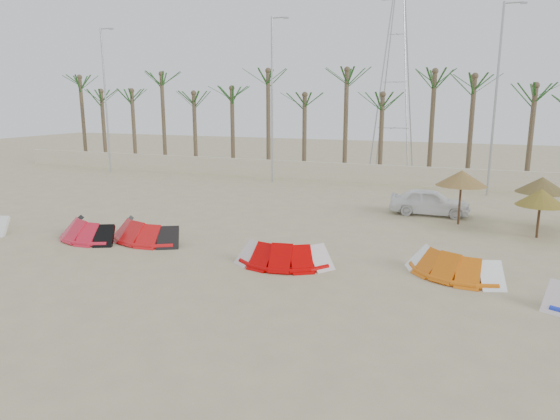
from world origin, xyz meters
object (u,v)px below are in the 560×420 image
at_px(kite_red_right, 287,252).
at_px(car, 430,202).
at_px(parasol_mid, 541,197).
at_px(kite_red_left, 92,228).
at_px(kite_red_mid, 149,229).
at_px(parasol_left, 462,178).
at_px(parasol_right, 542,185).
at_px(kite_orange, 453,262).

relative_size(kite_red_right, car, 0.89).
bearing_deg(parasol_mid, car, 147.98).
distance_m(kite_red_left, kite_red_right, 8.71).
distance_m(kite_red_mid, kite_red_right, 6.46).
height_order(kite_red_left, parasol_left, parasol_left).
bearing_deg(kite_red_left, car, 37.09).
relative_size(parasol_left, parasol_right, 1.10).
relative_size(kite_orange, parasol_mid, 1.77).
distance_m(kite_red_right, parasol_right, 12.62).
distance_m(parasol_left, car, 2.62).
bearing_deg(parasol_right, kite_orange, -112.22).
relative_size(kite_red_mid, kite_orange, 1.08).
relative_size(kite_red_right, kite_orange, 0.94).
bearing_deg(kite_red_left, kite_orange, 2.80).
height_order(kite_red_right, kite_orange, same).
bearing_deg(kite_red_right, kite_red_mid, 171.63).
distance_m(kite_red_mid, parasol_left, 13.94).
bearing_deg(kite_red_right, car, 68.03).
xyz_separation_m(kite_red_right, parasol_left, (5.39, 8.19, 1.73)).
distance_m(parasol_left, parasol_right, 3.46).
bearing_deg(kite_orange, parasol_right, 67.78).
bearing_deg(kite_orange, car, 99.68).
height_order(kite_red_mid, parasol_right, parasol_right).
bearing_deg(parasol_right, kite_red_right, -134.32).
bearing_deg(parasol_left, kite_red_right, -123.35).
bearing_deg(car, kite_red_mid, 129.08).
xyz_separation_m(kite_red_left, parasol_left, (14.10, 7.97, 1.73)).
distance_m(kite_red_left, parasol_right, 19.58).
height_order(kite_red_mid, kite_red_right, same).
bearing_deg(parasol_mid, parasol_left, 158.09).
distance_m(kite_red_left, parasol_left, 16.28).
distance_m(kite_red_left, kite_red_mid, 2.42).
distance_m(kite_red_right, kite_orange, 5.54).
bearing_deg(kite_red_right, parasol_left, 56.65).
distance_m(kite_orange, parasol_mid, 6.87).
relative_size(kite_red_left, car, 0.93).
bearing_deg(car, kite_red_right, 156.54).
xyz_separation_m(kite_red_mid, kite_orange, (11.86, -0.02, -0.00)).
bearing_deg(kite_red_right, kite_orange, 9.53).
distance_m(parasol_left, parasol_mid, 3.40).
bearing_deg(kite_red_left, kite_red_right, -1.49).
distance_m(kite_red_mid, parasol_right, 17.20).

